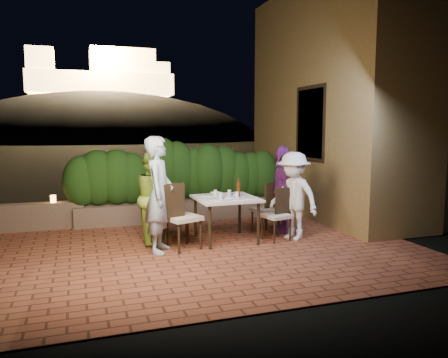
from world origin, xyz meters
name	(u,v)px	position (x,y,z in m)	size (l,w,h in m)	color
ground	(200,251)	(0.00, 0.00, -0.02)	(400.00, 400.00, 0.00)	black
terrace_floor	(192,246)	(0.00, 0.50, -0.07)	(7.00, 6.00, 0.15)	brown
building_wall	(332,101)	(3.60, 2.00, 2.50)	(1.60, 5.00, 5.00)	olive
window_pane	(311,123)	(2.82, 1.50, 2.00)	(0.08, 1.00, 1.40)	black
window_frame	(311,123)	(2.81, 1.50, 2.00)	(0.06, 1.15, 1.55)	black
planter	(179,210)	(0.20, 2.30, 0.20)	(4.20, 0.55, 0.40)	brown
hedge	(179,175)	(0.20, 2.30, 0.95)	(4.00, 0.70, 1.10)	#193B10
parapet	(22,217)	(-2.80, 2.30, 0.25)	(2.20, 0.30, 0.50)	brown
hill	(104,167)	(2.00, 60.00, -4.00)	(52.00, 40.00, 22.00)	black
fortress	(101,67)	(2.00, 60.00, 10.50)	(26.00, 8.00, 8.00)	#FFCC7A
dining_table	(226,219)	(0.57, 0.39, 0.38)	(1.01, 1.01, 0.75)	white
plate_nw	(217,200)	(0.34, 0.15, 0.76)	(0.23, 0.23, 0.01)	white
plate_sw	(207,196)	(0.31, 0.64, 0.76)	(0.21, 0.21, 0.01)	white
plate_ne	(248,198)	(0.88, 0.15, 0.76)	(0.21, 0.21, 0.01)	white
plate_se	(235,194)	(0.84, 0.65, 0.76)	(0.24, 0.24, 0.01)	white
plate_centre	(228,197)	(0.60, 0.36, 0.76)	(0.24, 0.24, 0.01)	white
plate_front	(237,200)	(0.66, 0.06, 0.76)	(0.20, 0.20, 0.01)	white
glass_nw	(220,196)	(0.43, 0.23, 0.81)	(0.07, 0.07, 0.11)	silver
glass_sw	(215,193)	(0.45, 0.58, 0.80)	(0.06, 0.06, 0.10)	silver
glass_ne	(237,195)	(0.73, 0.27, 0.80)	(0.06, 0.06, 0.11)	silver
glass_se	(229,193)	(0.68, 0.53, 0.80)	(0.06, 0.06, 0.10)	silver
beer_bottle	(238,187)	(0.81, 0.41, 0.91)	(0.06, 0.06, 0.33)	#52220D
bowl	(216,193)	(0.50, 0.72, 0.77)	(0.18, 0.18, 0.04)	white
chair_left_front	(183,216)	(-0.24, 0.13, 0.53)	(0.49, 0.49, 1.06)	black
chair_left_back	(173,213)	(-0.28, 0.64, 0.48)	(0.45, 0.45, 0.96)	black
chair_right_front	(276,215)	(1.40, 0.13, 0.45)	(0.42, 0.42, 0.90)	black
chair_right_back	(266,209)	(1.43, 0.65, 0.46)	(0.42, 0.42, 0.91)	black
diner_blue	(159,195)	(-0.61, 0.10, 0.90)	(0.65, 0.43, 1.79)	#A1BDD0
diner_green	(154,197)	(-0.59, 0.68, 0.77)	(0.75, 0.58, 1.54)	#A0CC3F
diner_white	(294,196)	(1.71, 0.13, 0.75)	(0.97, 0.56, 1.51)	white
diner_purple	(282,189)	(1.76, 0.65, 0.80)	(0.93, 0.39, 1.59)	#762A7F
parapet_lamp	(53,199)	(-2.25, 2.30, 0.57)	(0.10, 0.10, 0.14)	orange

